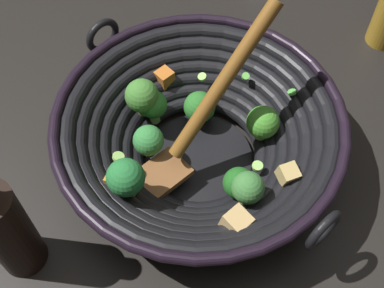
# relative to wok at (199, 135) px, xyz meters

# --- Properties ---
(ground_plane) EXTENTS (4.00, 4.00, 0.00)m
(ground_plane) POSITION_rel_wok_xyz_m (-0.00, -0.00, -0.06)
(ground_plane) COLOR black
(wok) EXTENTS (0.41, 0.37, 0.22)m
(wok) POSITION_rel_wok_xyz_m (0.00, 0.00, 0.00)
(wok) COLOR black
(wok) RESTS_ON ground
(soy_sauce_bottle) EXTENTS (0.06, 0.06, 0.20)m
(soy_sauce_bottle) POSITION_rel_wok_xyz_m (0.09, 0.24, 0.02)
(soy_sauce_bottle) COLOR black
(soy_sauce_bottle) RESTS_ON ground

